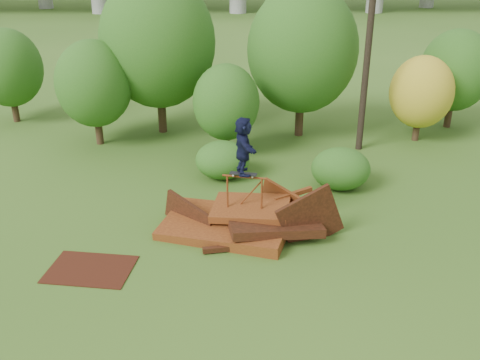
{
  "coord_description": "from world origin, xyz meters",
  "views": [
    {
      "loc": [
        -1.08,
        -13.31,
        8.39
      ],
      "look_at": [
        -0.8,
        2.0,
        1.6
      ],
      "focal_mm": 40.0,
      "sensor_mm": 36.0,
      "label": 1
    }
  ],
  "objects_px": {
    "skater": "(243,146)",
    "flat_plate": "(90,269)",
    "utility_pole": "(369,42)",
    "scrap_pile": "(244,222)"
  },
  "relations": [
    {
      "from": "scrap_pile",
      "to": "flat_plate",
      "type": "height_order",
      "value": "scrap_pile"
    },
    {
      "from": "scrap_pile",
      "to": "skater",
      "type": "relative_size",
      "value": 3.35
    },
    {
      "from": "flat_plate",
      "to": "utility_pole",
      "type": "bearing_deg",
      "value": 44.43
    },
    {
      "from": "scrap_pile",
      "to": "skater",
      "type": "xyz_separation_m",
      "value": [
        -0.02,
        0.12,
        2.52
      ]
    },
    {
      "from": "skater",
      "to": "utility_pole",
      "type": "bearing_deg",
      "value": -44.5
    },
    {
      "from": "scrap_pile",
      "to": "flat_plate",
      "type": "xyz_separation_m",
      "value": [
        -4.37,
        -2.1,
        -0.33
      ]
    },
    {
      "from": "skater",
      "to": "utility_pole",
      "type": "height_order",
      "value": "utility_pole"
    },
    {
      "from": "scrap_pile",
      "to": "utility_pole",
      "type": "bearing_deg",
      "value": 54.31
    },
    {
      "from": "scrap_pile",
      "to": "skater",
      "type": "bearing_deg",
      "value": 100.16
    },
    {
      "from": "skater",
      "to": "flat_plate",
      "type": "xyz_separation_m",
      "value": [
        -4.35,
        -2.22,
        -2.84
      ]
    }
  ]
}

